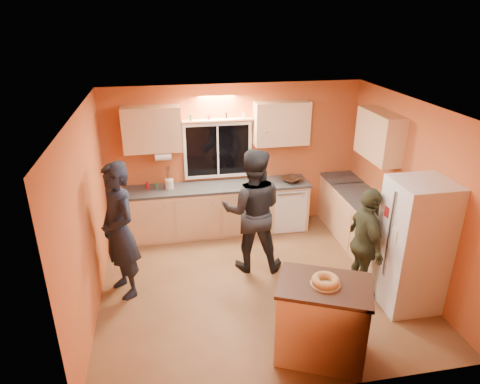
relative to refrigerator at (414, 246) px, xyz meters
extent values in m
plane|color=brown|center=(-1.89, 0.80, -0.90)|extent=(4.50, 4.50, 0.00)
cube|color=#B95B2F|center=(-1.89, 2.80, 0.40)|extent=(4.50, 0.04, 2.60)
cube|color=#B95B2F|center=(-1.89, -1.20, 0.40)|extent=(4.50, 0.04, 2.60)
cube|color=#B95B2F|center=(-4.14, 0.80, 0.40)|extent=(0.04, 4.00, 2.60)
cube|color=#B95B2F|center=(0.36, 0.80, 0.40)|extent=(0.04, 4.00, 2.60)
cube|color=white|center=(-1.89, 0.80, 1.70)|extent=(4.50, 4.00, 0.02)
cube|color=black|center=(-2.19, 2.79, 0.55)|extent=(1.10, 0.02, 0.90)
cube|color=white|center=(-2.19, 2.77, 0.55)|extent=(1.20, 0.04, 1.00)
cube|color=#DEA874|center=(-3.29, 2.64, 1.02)|extent=(0.95, 0.33, 0.75)
cube|color=#DEA874|center=(-1.09, 2.64, 1.02)|extent=(0.95, 0.33, 0.75)
cube|color=#DEA874|center=(0.19, 1.60, 1.02)|extent=(0.33, 1.00, 0.75)
cylinder|color=silver|center=(-3.14, 2.52, 0.58)|extent=(0.27, 0.12, 0.12)
cube|color=#DEA874|center=(-2.24, 2.50, -0.47)|extent=(3.20, 0.60, 0.86)
cube|color=#282B2D|center=(-2.24, 2.50, -0.02)|extent=(3.24, 0.62, 0.04)
cube|color=#DEA874|center=(0.06, 2.50, -0.47)|extent=(0.60, 0.60, 0.86)
cube|color=#282B2D|center=(0.06, 2.50, -0.02)|extent=(0.62, 0.62, 0.04)
cube|color=#DEA874|center=(0.06, 1.30, -0.47)|extent=(0.60, 1.80, 0.86)
cube|color=#282B2D|center=(0.06, 1.30, -0.02)|extent=(0.62, 1.84, 0.04)
cube|color=silver|center=(0.00, 0.00, 0.00)|extent=(0.72, 0.70, 1.80)
cube|color=#DEA874|center=(-1.49, -0.71, -0.42)|extent=(1.15, 0.99, 0.95)
cube|color=#311E10|center=(-1.49, -0.71, 0.06)|extent=(1.21, 1.05, 0.04)
torus|color=tan|center=(-1.49, -0.71, 0.13)|extent=(0.31, 0.31, 0.09)
imported|color=black|center=(-3.79, 0.96, 0.08)|extent=(0.76, 0.85, 1.95)
imported|color=black|center=(-1.88, 1.28, 0.06)|extent=(1.06, 0.90, 1.93)
imported|color=#363823|center=(-0.51, 0.31, -0.09)|extent=(0.44, 0.96, 1.61)
imported|color=#311E10|center=(-0.92, 2.45, 0.04)|extent=(0.44, 0.44, 0.08)
cylinder|color=beige|center=(-3.07, 2.52, 0.09)|extent=(0.14, 0.14, 0.17)
imported|color=gray|center=(0.02, 1.11, 0.14)|extent=(0.27, 0.24, 0.29)
cube|color=maroon|center=(0.14, 1.29, 0.04)|extent=(0.17, 0.14, 0.07)
camera|label=1|loc=(-3.11, -4.35, 2.85)|focal=32.00mm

